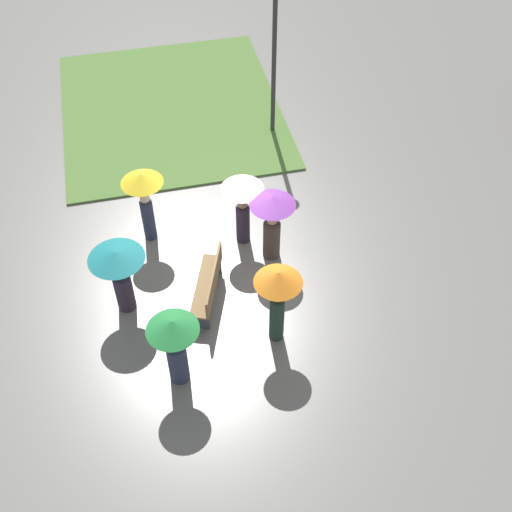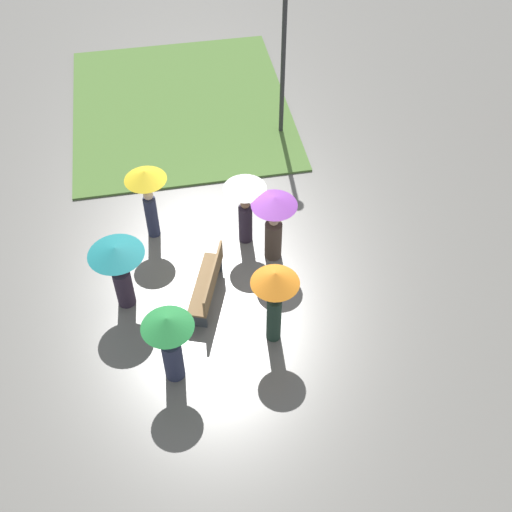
{
  "view_description": "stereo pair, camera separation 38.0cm",
  "coord_description": "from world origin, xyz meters",
  "px_view_note": "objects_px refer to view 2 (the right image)",
  "views": [
    {
      "loc": [
        9.72,
        -1.97,
        10.89
      ],
      "look_at": [
        0.85,
        0.06,
        0.93
      ],
      "focal_mm": 45.0,
      "sensor_mm": 36.0,
      "label": 1
    },
    {
      "loc": [
        9.8,
        -1.6,
        10.89
      ],
      "look_at": [
        0.85,
        0.06,
        0.93
      ],
      "focal_mm": 45.0,
      "sensor_mm": 36.0,
      "label": 2
    }
  ],
  "objects_px": {
    "crowd_person_yellow": "(147,189)",
    "crowd_person_white": "(245,197)",
    "park_bench": "(209,283)",
    "crowd_person_purple": "(274,217)",
    "crowd_person_green": "(169,338)",
    "lamp_post": "(284,42)",
    "crowd_person_teal": "(119,265)",
    "crowd_person_orange": "(275,291)"
  },
  "relations": [
    {
      "from": "park_bench",
      "to": "crowd_person_purple",
      "type": "distance_m",
      "value": 2.01
    },
    {
      "from": "crowd_person_purple",
      "to": "lamp_post",
      "type": "bearing_deg",
      "value": -33.56
    },
    {
      "from": "crowd_person_yellow",
      "to": "crowd_person_orange",
      "type": "bearing_deg",
      "value": 126.76
    },
    {
      "from": "crowd_person_teal",
      "to": "crowd_person_green",
      "type": "bearing_deg",
      "value": -149.58
    },
    {
      "from": "lamp_post",
      "to": "crowd_person_green",
      "type": "xyz_separation_m",
      "value": [
        7.32,
        -3.68,
        -1.5
      ]
    },
    {
      "from": "park_bench",
      "to": "crowd_person_yellow",
      "type": "distance_m",
      "value": 2.57
    },
    {
      "from": "crowd_person_white",
      "to": "crowd_person_yellow",
      "type": "height_order",
      "value": "crowd_person_yellow"
    },
    {
      "from": "lamp_post",
      "to": "crowd_person_yellow",
      "type": "relative_size",
      "value": 2.19
    },
    {
      "from": "crowd_person_white",
      "to": "crowd_person_yellow",
      "type": "distance_m",
      "value": 2.18
    },
    {
      "from": "lamp_post",
      "to": "crowd_person_purple",
      "type": "xyz_separation_m",
      "value": [
        4.55,
        -1.16,
        -1.51
      ]
    },
    {
      "from": "crowd_person_green",
      "to": "lamp_post",
      "type": "bearing_deg",
      "value": -91.38
    },
    {
      "from": "crowd_person_green",
      "to": "park_bench",
      "type": "bearing_deg",
      "value": -91.89
    },
    {
      "from": "park_bench",
      "to": "crowd_person_purple",
      "type": "height_order",
      "value": "crowd_person_purple"
    },
    {
      "from": "crowd_person_orange",
      "to": "crowd_person_teal",
      "type": "bearing_deg",
      "value": -40.09
    },
    {
      "from": "crowd_person_white",
      "to": "crowd_person_green",
      "type": "bearing_deg",
      "value": -20.54
    },
    {
      "from": "crowd_person_white",
      "to": "lamp_post",
      "type": "bearing_deg",
      "value": 166.82
    },
    {
      "from": "crowd_person_green",
      "to": "crowd_person_orange",
      "type": "height_order",
      "value": "crowd_person_orange"
    },
    {
      "from": "crowd_person_green",
      "to": "crowd_person_yellow",
      "type": "xyz_separation_m",
      "value": [
        -3.96,
        -0.11,
        0.19
      ]
    },
    {
      "from": "park_bench",
      "to": "crowd_person_teal",
      "type": "height_order",
      "value": "crowd_person_teal"
    },
    {
      "from": "crowd_person_purple",
      "to": "crowd_person_green",
      "type": "bearing_deg",
      "value": 118.29
    },
    {
      "from": "crowd_person_white",
      "to": "crowd_person_purple",
      "type": "bearing_deg",
      "value": 49.97
    },
    {
      "from": "lamp_post",
      "to": "crowd_person_purple",
      "type": "height_order",
      "value": "lamp_post"
    },
    {
      "from": "crowd_person_white",
      "to": "crowd_person_purple",
      "type": "relative_size",
      "value": 1.02
    },
    {
      "from": "park_bench",
      "to": "crowd_person_orange",
      "type": "bearing_deg",
      "value": 62.05
    },
    {
      "from": "crowd_person_green",
      "to": "crowd_person_yellow",
      "type": "height_order",
      "value": "crowd_person_yellow"
    },
    {
      "from": "park_bench",
      "to": "crowd_person_orange",
      "type": "relative_size",
      "value": 0.9
    },
    {
      "from": "crowd_person_teal",
      "to": "crowd_person_purple",
      "type": "xyz_separation_m",
      "value": [
        -0.77,
        3.37,
        0.01
      ]
    },
    {
      "from": "crowd_person_white",
      "to": "crowd_person_orange",
      "type": "bearing_deg",
      "value": 11.54
    },
    {
      "from": "crowd_person_green",
      "to": "crowd_person_orange",
      "type": "distance_m",
      "value": 2.16
    },
    {
      "from": "crowd_person_teal",
      "to": "crowd_person_orange",
      "type": "xyz_separation_m",
      "value": [
        1.47,
        2.92,
        0.27
      ]
    },
    {
      "from": "crowd_person_orange",
      "to": "crowd_person_yellow",
      "type": "relative_size",
      "value": 1.04
    },
    {
      "from": "crowd_person_green",
      "to": "crowd_person_teal",
      "type": "height_order",
      "value": "crowd_person_green"
    },
    {
      "from": "crowd_person_teal",
      "to": "crowd_person_white",
      "type": "relative_size",
      "value": 0.93
    },
    {
      "from": "park_bench",
      "to": "crowd_person_teal",
      "type": "bearing_deg",
      "value": -76.43
    },
    {
      "from": "crowd_person_orange",
      "to": "lamp_post",
      "type": "bearing_deg",
      "value": -116.72
    },
    {
      "from": "crowd_person_purple",
      "to": "crowd_person_white",
      "type": "bearing_deg",
      "value": 20.66
    },
    {
      "from": "park_bench",
      "to": "lamp_post",
      "type": "height_order",
      "value": "lamp_post"
    },
    {
      "from": "crowd_person_yellow",
      "to": "crowd_person_white",
      "type": "bearing_deg",
      "value": 169.11
    },
    {
      "from": "park_bench",
      "to": "crowd_person_white",
      "type": "distance_m",
      "value": 2.1
    },
    {
      "from": "crowd_person_teal",
      "to": "crowd_person_yellow",
      "type": "bearing_deg",
      "value": -13.11
    },
    {
      "from": "crowd_person_green",
      "to": "crowd_person_white",
      "type": "xyz_separation_m",
      "value": [
        -3.39,
        2.0,
        0.11
      ]
    },
    {
      "from": "park_bench",
      "to": "crowd_person_yellow",
      "type": "bearing_deg",
      "value": -134.54
    }
  ]
}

